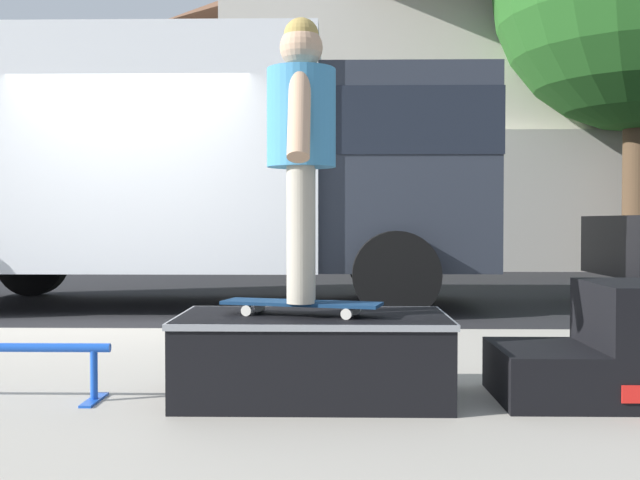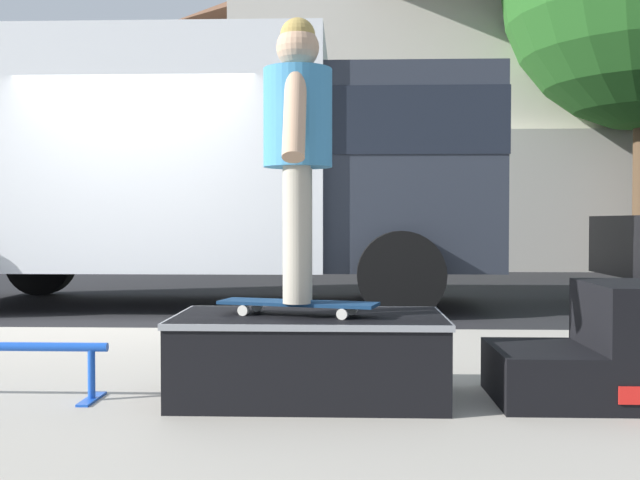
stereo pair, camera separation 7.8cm
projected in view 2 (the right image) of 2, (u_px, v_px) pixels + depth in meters
The scene contains 7 objects.
ground_plane at pixel (101, 333), 6.63m from camera, with size 140.00×140.00×0.00m, color black.
skate_box at pixel (310, 354), 3.66m from camera, with size 1.32×0.73×0.42m.
kicker_ramp at pixel (607, 352), 3.61m from camera, with size 0.93×0.65×0.58m.
skateboard at pixel (298, 304), 3.63m from camera, with size 0.81×0.39×0.07m.
skater_kid at pixel (298, 135), 3.61m from camera, with size 0.33×0.71×1.38m.
box_truck at pixel (197, 162), 8.77m from camera, with size 6.91×2.63×3.05m.
house_behind at pixel (429, 92), 18.65m from camera, with size 9.54×8.23×8.40m.
Camera 2 is at (2.19, -6.53, 1.00)m, focal length 41.74 mm.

